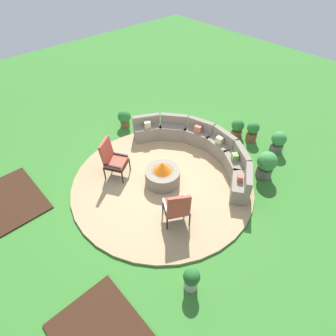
{
  "coord_description": "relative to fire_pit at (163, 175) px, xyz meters",
  "views": [
    {
      "loc": [
        4.1,
        -3.57,
        5.6
      ],
      "look_at": [
        0.0,
        0.2,
        0.45
      ],
      "focal_mm": 30.04,
      "sensor_mm": 36.0,
      "label": 1
    }
  ],
  "objects": [
    {
      "name": "ground_plane",
      "position": [
        0.0,
        0.0,
        -0.33
      ],
      "size": [
        24.0,
        24.0,
        0.0
      ],
      "primitive_type": "plane",
      "color": "#387A2D"
    },
    {
      "name": "patio_circle",
      "position": [
        0.0,
        0.0,
        -0.3
      ],
      "size": [
        4.97,
        4.97,
        0.06
      ],
      "primitive_type": "cylinder",
      "color": "tan",
      "rests_on": "ground_plane"
    },
    {
      "name": "mulch_bed_left",
      "position": [
        -2.23,
        -3.33,
        -0.31
      ],
      "size": [
        2.01,
        1.41,
        0.04
      ],
      "primitive_type": "cube",
      "color": "#382114",
      "rests_on": "ground_plane"
    },
    {
      "name": "fire_pit",
      "position": [
        0.0,
        0.0,
        0.0
      ],
      "size": [
        0.95,
        0.95,
        0.7
      ],
      "color": "gray",
      "rests_on": "patio_circle"
    },
    {
      "name": "curved_stone_bench",
      "position": [
        -0.1,
        1.61,
        0.05
      ],
      "size": [
        4.32,
        1.83,
        0.79
      ],
      "color": "gray",
      "rests_on": "patio_circle"
    },
    {
      "name": "lounge_chair_front_left",
      "position": [
        -1.15,
        -0.79,
        0.31
      ],
      "size": [
        0.78,
        0.79,
        1.15
      ],
      "rotation": [
        0.0,
        0.0,
        5.26
      ],
      "color": "black",
      "rests_on": "patio_circle"
    },
    {
      "name": "lounge_chair_front_right",
      "position": [
        1.22,
        -0.64,
        0.27
      ],
      "size": [
        0.76,
        0.78,
        1.01
      ],
      "rotation": [
        0.0,
        0.0,
        7.32
      ],
      "color": "black",
      "rests_on": "patio_circle"
    },
    {
      "name": "potted_plant_0",
      "position": [
        0.48,
        3.44,
        0.04
      ],
      "size": [
        0.39,
        0.39,
        0.69
      ],
      "color": "brown",
      "rests_on": "ground_plane"
    },
    {
      "name": "potted_plant_1",
      "position": [
        -0.01,
        3.32,
        -0.01
      ],
      "size": [
        0.41,
        0.41,
        0.61
      ],
      "color": "brown",
      "rests_on": "ground_plane"
    },
    {
      "name": "potted_plant_2",
      "position": [
        -2.96,
        0.89,
        0.01
      ],
      "size": [
        0.45,
        0.45,
        0.62
      ],
      "color": "brown",
      "rests_on": "ground_plane"
    },
    {
      "name": "potted_plant_3",
      "position": [
        1.34,
        3.55,
        0.04
      ],
      "size": [
        0.45,
        0.45,
        0.7
      ],
      "color": "#605B56",
      "rests_on": "ground_plane"
    },
    {
      "name": "potted_plant_4",
      "position": [
        2.54,
        -1.52,
        -0.0
      ],
      "size": [
        0.34,
        0.34,
        0.6
      ],
      "color": "#A89E8E",
      "rests_on": "ground_plane"
    },
    {
      "name": "potted_plant_5",
      "position": [
        1.71,
        2.3,
        0.12
      ],
      "size": [
        0.54,
        0.54,
        0.82
      ],
      "color": "#605B56",
      "rests_on": "ground_plane"
    }
  ]
}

